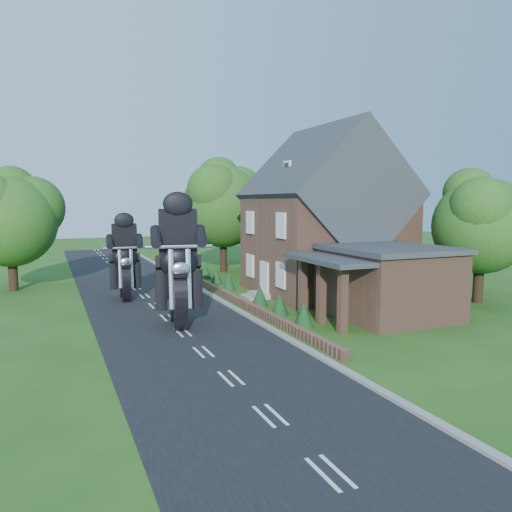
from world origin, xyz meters
name	(u,v)px	position (x,y,z in m)	size (l,w,h in m)	color
ground	(183,333)	(0.00, 0.00, 0.00)	(120.00, 120.00, 0.00)	#234E16
road	(183,333)	(0.00, 0.00, 0.01)	(7.00, 80.00, 0.02)	black
kerb	(261,323)	(3.65, 0.00, 0.06)	(0.30, 80.00, 0.12)	gray
garden_wall	(236,300)	(4.30, 5.00, 0.20)	(0.30, 22.00, 0.40)	brown
house	(325,222)	(10.49, 6.00, 4.34)	(9.54, 8.64, 10.24)	brown
annex	(385,281)	(9.87, -0.80, 1.77)	(7.05, 5.94, 3.44)	brown
tree_annex_side	(485,218)	(17.13, 0.10, 4.69)	(5.64, 5.20, 7.48)	black
tree_house_right	(382,207)	(16.65, 8.62, 5.19)	(6.51, 6.00, 8.40)	black
tree_behind_house	(301,194)	(14.18, 16.14, 6.23)	(7.81, 7.20, 10.08)	black
tree_behind_left	(228,200)	(8.16, 17.13, 5.73)	(6.94, 6.40, 9.16)	black
tree_far_road	(17,213)	(-6.86, 14.11, 4.84)	(6.08, 5.60, 7.84)	black
shrub_a	(304,314)	(5.30, -1.00, 0.55)	(0.90, 0.90, 1.10)	#113617
shrub_b	(280,304)	(5.30, 1.50, 0.55)	(0.90, 0.90, 1.10)	#113617
shrub_c	(260,295)	(5.30, 4.00, 0.55)	(0.90, 0.90, 1.10)	#113617
shrub_d	(229,281)	(5.30, 9.00, 0.55)	(0.90, 0.90, 1.10)	#113617
shrub_e	(216,276)	(5.30, 11.50, 0.55)	(0.90, 0.90, 1.10)	#113617
shrub_f	(205,271)	(5.30, 14.00, 0.55)	(0.90, 0.90, 1.10)	#113617
motorcycle_lead	(179,307)	(0.14, 1.15, 0.90)	(0.49, 1.93, 1.80)	black
motorcycle_follow	(126,287)	(-1.17, 8.29, 0.74)	(0.40, 1.60, 1.49)	black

